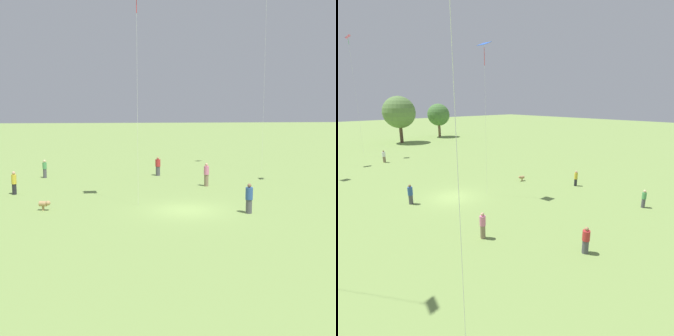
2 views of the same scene
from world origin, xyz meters
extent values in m
plane|color=#7A994C|center=(0.00, 0.00, 0.00)|extent=(240.00, 240.00, 0.00)
cylinder|color=brown|center=(9.83, 38.16, 2.06)|extent=(0.71, 0.71, 4.12)
sphere|color=#5B7F42|center=(9.83, 38.16, 6.74)|extent=(6.97, 6.97, 6.97)
cylinder|color=brown|center=(21.10, 41.54, 1.80)|extent=(0.65, 0.65, 3.61)
sphere|color=#477538|center=(21.10, 41.54, 5.71)|extent=(5.60, 5.60, 5.60)
cylinder|color=#232328|center=(11.91, -5.95, 0.39)|extent=(0.41, 0.41, 0.78)
cylinder|color=gold|center=(11.91, -5.95, 1.13)|extent=(0.49, 0.49, 0.69)
sphere|color=tan|center=(11.91, -5.95, 1.59)|extent=(0.24, 0.24, 0.24)
cylinder|color=#4C4C51|center=(-3.67, 1.07, 0.42)|extent=(0.46, 0.46, 0.85)
cylinder|color=#2D5193|center=(-3.67, 1.07, 1.22)|extent=(0.55, 0.55, 0.74)
sphere|color=brown|center=(-3.67, 1.07, 1.71)|extent=(0.24, 0.24, 0.24)
cylinder|color=#847056|center=(-2.57, -8.20, 0.47)|extent=(0.38, 0.38, 0.94)
cylinder|color=pink|center=(-2.57, -8.20, 1.28)|extent=(0.45, 0.45, 0.68)
sphere|color=tan|center=(-2.57, -8.20, 1.74)|extent=(0.24, 0.24, 0.24)
cylinder|color=#4C4C51|center=(11.05, -13.39, 0.40)|extent=(0.43, 0.43, 0.81)
cylinder|color=#4C9956|center=(11.05, -13.39, 1.09)|extent=(0.51, 0.51, 0.57)
sphere|color=beige|center=(11.05, -13.39, 1.49)|extent=(0.24, 0.24, 0.24)
cylinder|color=#4C4C51|center=(0.98, -13.84, 0.42)|extent=(0.54, 0.54, 0.85)
cylinder|color=#B72D2D|center=(0.98, -13.84, 1.17)|extent=(0.64, 0.64, 0.64)
sphere|color=#A87A56|center=(0.98, -13.84, 1.61)|extent=(0.24, 0.24, 0.24)
cylinder|color=#847056|center=(0.19, 20.14, 0.45)|extent=(0.55, 0.55, 0.91)
cylinder|color=white|center=(0.19, 20.14, 1.26)|extent=(0.65, 0.65, 0.71)
sphere|color=brown|center=(0.19, 20.14, 1.73)|extent=(0.24, 0.24, 0.24)
cylinder|color=silver|center=(-9.55, -16.80, 10.45)|extent=(0.01, 0.01, 20.91)
cube|color=#E54C99|center=(-0.75, 27.66, 18.69)|extent=(1.01, 1.08, 0.54)
cylinder|color=green|center=(-0.75, 27.66, 18.00)|extent=(0.04, 0.04, 0.87)
cylinder|color=silver|center=(-0.75, 27.66, 9.35)|extent=(0.01, 0.01, 18.69)
cube|color=blue|center=(2.98, -1.58, 13.90)|extent=(1.06, 1.11, 0.39)
cylinder|color=red|center=(2.98, -1.58, 12.86)|extent=(0.04, 0.04, 1.50)
cylinder|color=silver|center=(2.98, -1.58, 6.95)|extent=(0.01, 0.01, 13.90)
cylinder|color=tan|center=(8.91, -0.68, 0.43)|extent=(0.52, 0.43, 0.34)
sphere|color=tan|center=(8.59, -0.61, 0.48)|extent=(0.30, 0.30, 0.30)
cylinder|color=tan|center=(8.91, -0.68, 0.13)|extent=(0.15, 0.15, 0.26)
camera|label=1|loc=(3.44, 28.27, 6.73)|focal=50.00mm
camera|label=2|loc=(-12.22, -21.18, 9.02)|focal=28.00mm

